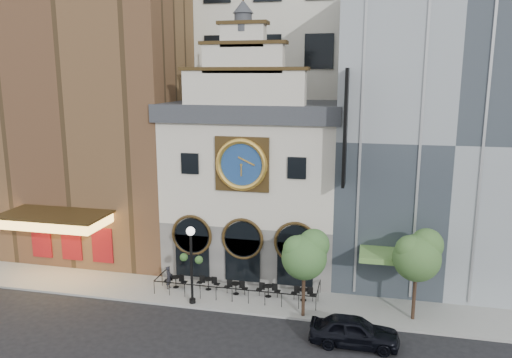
{
  "coord_description": "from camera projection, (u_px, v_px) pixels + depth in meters",
  "views": [
    {
      "loc": [
        8.01,
        -27.05,
        14.27
      ],
      "look_at": [
        0.46,
        6.0,
        7.16
      ],
      "focal_mm": 35.0,
      "sensor_mm": 36.0,
      "label": 1
    }
  ],
  "objects": [
    {
      "name": "sidewalk",
      "position": [
        237.0,
        294.0,
        32.85
      ],
      "size": [
        44.0,
        5.0,
        0.15
      ],
      "primitive_type": "cube",
      "color": "gray",
      "rests_on": "ground"
    },
    {
      "name": "bistro_3",
      "position": [
        268.0,
        290.0,
        32.25
      ],
      "size": [
        1.58,
        0.68,
        0.9
      ],
      "color": "black",
      "rests_on": "sidewalk"
    },
    {
      "name": "tree_right",
      "position": [
        418.0,
        254.0,
        28.63
      ],
      "size": [
        2.84,
        2.74,
        5.48
      ],
      "color": "#382619",
      "rests_on": "sidewalk"
    },
    {
      "name": "bistro_2",
      "position": [
        236.0,
        287.0,
        32.63
      ],
      "size": [
        1.58,
        0.68,
        0.9
      ],
      "color": "black",
      "rests_on": "sidewalk"
    },
    {
      "name": "retail_building",
      "position": [
        442.0,
        134.0,
        35.09
      ],
      "size": [
        14.0,
        14.4,
        20.0
      ],
      "color": "gray",
      "rests_on": "ground"
    },
    {
      "name": "pedestrian",
      "position": [
        169.0,
        278.0,
        33.45
      ],
      "size": [
        0.37,
        0.56,
        1.54
      ],
      "primitive_type": "imported",
      "rotation": [
        0.0,
        0.0,
        1.56
      ],
      "color": "black",
      "rests_on": "sidewalk"
    },
    {
      "name": "theater_building",
      "position": [
        105.0,
        96.0,
        40.23
      ],
      "size": [
        14.0,
        15.6,
        25.0
      ],
      "color": "brown",
      "rests_on": "ground"
    },
    {
      "name": "lamppost",
      "position": [
        191.0,
        256.0,
        30.84
      ],
      "size": [
        1.58,
        0.73,
        5.0
      ],
      "rotation": [
        0.0,
        0.0,
        -0.2
      ],
      "color": "black",
      "rests_on": "sidewalk"
    },
    {
      "name": "bistro_1",
      "position": [
        208.0,
        283.0,
        33.32
      ],
      "size": [
        1.58,
        0.68,
        0.9
      ],
      "color": "black",
      "rests_on": "sidewalk"
    },
    {
      "name": "office_tower",
      "position": [
        285.0,
        10.0,
        45.46
      ],
      "size": [
        20.0,
        16.0,
        40.0
      ],
      "primitive_type": "cube",
      "color": "beige",
      "rests_on": "ground"
    },
    {
      "name": "clock_building",
      "position": [
        255.0,
        180.0,
        36.57
      ],
      "size": [
        12.6,
        8.78,
        18.65
      ],
      "color": "#605E5B",
      "rests_on": "ground"
    },
    {
      "name": "bistro_4",
      "position": [
        303.0,
        294.0,
        31.71
      ],
      "size": [
        1.58,
        0.68,
        0.9
      ],
      "color": "black",
      "rests_on": "sidewalk"
    },
    {
      "name": "car_right",
      "position": [
        354.0,
        331.0,
        26.69
      ],
      "size": [
        4.78,
        1.93,
        1.63
      ],
      "primitive_type": "imported",
      "rotation": [
        0.0,
        0.0,
        1.57
      ],
      "color": "black",
      "rests_on": "ground"
    },
    {
      "name": "cafe_railing",
      "position": [
        237.0,
        287.0,
        32.75
      ],
      "size": [
        10.6,
        2.6,
        0.9
      ],
      "primitive_type": null,
      "color": "black",
      "rests_on": "sidewalk"
    },
    {
      "name": "tree_left",
      "position": [
        305.0,
        253.0,
        29.05
      ],
      "size": [
        2.76,
        2.66,
        5.32
      ],
      "color": "#382619",
      "rests_on": "sidewalk"
    },
    {
      "name": "ground",
      "position": [
        227.0,
        313.0,
        30.48
      ],
      "size": [
        120.0,
        120.0,
        0.0
      ],
      "primitive_type": "plane",
      "color": "black",
      "rests_on": "ground"
    },
    {
      "name": "bistro_0",
      "position": [
        176.0,
        281.0,
        33.66
      ],
      "size": [
        1.58,
        0.68,
        0.9
      ],
      "color": "black",
      "rests_on": "sidewalk"
    }
  ]
}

